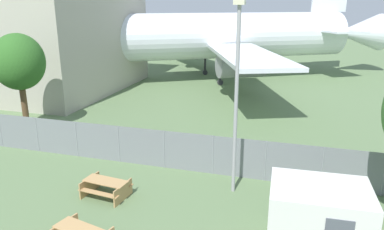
{
  "coord_description": "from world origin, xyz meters",
  "views": [
    {
      "loc": [
        6.4,
        -6.03,
        8.23
      ],
      "look_at": [
        0.59,
        13.48,
        2.0
      ],
      "focal_mm": 35.0,
      "sensor_mm": 36.0,
      "label": 1
    }
  ],
  "objects": [
    {
      "name": "portable_cabin",
      "position": [
        7.33,
        5.83,
        1.17
      ],
      "size": [
        3.39,
        2.61,
        2.33
      ],
      "rotation": [
        0.0,
        0.0,
        0.05
      ],
      "color": "silver",
      "rests_on": "ground"
    },
    {
      "name": "hangar_building",
      "position": [
        -22.19,
        24.49,
        6.27
      ],
      "size": [
        24.06,
        15.55,
        14.14
      ],
      "color": "#ADA899",
      "rests_on": "ground"
    },
    {
      "name": "perimeter_fence",
      "position": [
        -0.0,
        10.48,
        1.0
      ],
      "size": [
        56.07,
        0.07,
        2.01
      ],
      "color": "gray",
      "rests_on": "ground"
    },
    {
      "name": "airplane",
      "position": [
        -3.98,
        32.46,
        4.62
      ],
      "size": [
        39.51,
        31.49,
        14.13
      ],
      "rotation": [
        0.0,
        0.0,
        -2.61
      ],
      "color": "white",
      "rests_on": "ground"
    },
    {
      "name": "tree_near_hangar",
      "position": [
        -10.79,
        13.36,
        4.51
      ],
      "size": [
        3.25,
        3.25,
        6.34
      ],
      "color": "brown",
      "rests_on": "ground"
    },
    {
      "name": "light_mast",
      "position": [
        3.85,
        9.03,
        5.1
      ],
      "size": [
        0.44,
        0.44,
        8.44
      ],
      "color": "#99999E",
      "rests_on": "ground"
    },
    {
      "name": "picnic_bench_near_cabin",
      "position": [
        -1.39,
        6.96,
        0.48
      ],
      "size": [
        2.08,
        1.6,
        0.76
      ],
      "rotation": [
        0.0,
        0.0,
        -0.11
      ],
      "color": "tan",
      "rests_on": "ground"
    }
  ]
}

